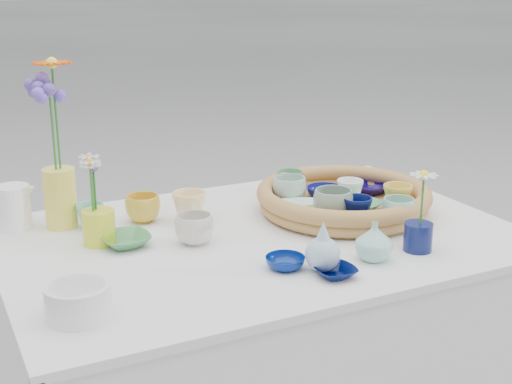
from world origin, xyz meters
name	(u,v)px	position (x,y,z in m)	size (l,w,h in m)	color
wicker_tray	(343,199)	(0.28, 0.05, 0.80)	(0.47, 0.47, 0.08)	#955D34
tray_ceramic_0	(325,193)	(0.27, 0.14, 0.80)	(0.10, 0.10, 0.03)	navy
tray_ceramic_1	(370,188)	(0.42, 0.12, 0.80)	(0.12, 0.12, 0.03)	#100652
tray_ceramic_2	(397,198)	(0.39, -0.05, 0.82)	(0.08, 0.08, 0.07)	#E2C245
tray_ceramic_3	(358,206)	(0.29, 0.00, 0.80)	(0.11, 0.11, 0.03)	#4BA473
tray_ceramic_4	(333,205)	(0.20, -0.03, 0.82)	(0.10, 0.10, 0.08)	gray
tray_ceramic_5	(301,209)	(0.14, 0.04, 0.80)	(0.12, 0.12, 0.03)	#AEDFD0
tray_ceramic_6	(289,190)	(0.16, 0.14, 0.82)	(0.09, 0.09, 0.07)	#ABC6B9
tray_ceramic_7	(350,192)	(0.31, 0.06, 0.82)	(0.07, 0.07, 0.07)	white
tray_ceramic_8	(351,180)	(0.42, 0.22, 0.79)	(0.08, 0.08, 0.02)	#9ECDE1
tray_ceramic_9	(357,210)	(0.23, -0.08, 0.82)	(0.08, 0.08, 0.07)	#060F45
tray_ceramic_10	(315,215)	(0.15, -0.02, 0.80)	(0.09, 0.09, 0.03)	#E3DA86
tray_ceramic_11	(398,211)	(0.33, -0.13, 0.82)	(0.08, 0.08, 0.07)	#8FD3C6
tray_ceramic_12	(290,183)	(0.20, 0.21, 0.82)	(0.07, 0.07, 0.07)	#4A895A
loose_ceramic_0	(143,208)	(-0.23, 0.22, 0.80)	(0.09, 0.09, 0.07)	gold
loose_ceramic_1	(190,207)	(-0.12, 0.16, 0.81)	(0.09, 0.09, 0.08)	#FFDF96
loose_ceramic_2	(125,240)	(-0.32, 0.07, 0.78)	(0.12, 0.12, 0.03)	#468C52
loose_ceramic_3	(194,229)	(-0.17, 0.01, 0.80)	(0.09, 0.09, 0.07)	beige
loose_ceramic_4	(285,263)	(-0.05, -0.22, 0.78)	(0.09, 0.09, 0.03)	navy
loose_ceramic_5	(91,216)	(-0.37, 0.23, 0.80)	(0.07, 0.07, 0.07)	#7BC7AC
loose_ceramic_6	(335,272)	(0.03, -0.31, 0.78)	(0.09, 0.09, 0.02)	#000938
fluted_bowl	(78,301)	(-0.51, -0.25, 0.80)	(0.13, 0.13, 0.07)	silver
bud_vase_paleblue	(323,245)	(0.02, -0.27, 0.82)	(0.08, 0.08, 0.12)	#9FBBCF
bud_vase_seafoam	(374,241)	(0.16, -0.26, 0.81)	(0.09, 0.09, 0.09)	#91CEC0
bud_vase_cobalt	(418,237)	(0.29, -0.26, 0.80)	(0.07, 0.07, 0.07)	#0D154A
single_daisy	(422,200)	(0.29, -0.26, 0.89)	(0.08, 0.08, 0.14)	white
tall_vase_yellow	(60,198)	(-0.43, 0.28, 0.84)	(0.08, 0.08, 0.15)	#F1DD4A
gerbera	(56,117)	(-0.42, 0.28, 1.05)	(0.11, 0.11, 0.28)	#FD5200
hydrangea	(53,131)	(-0.44, 0.27, 1.02)	(0.08, 0.08, 0.28)	#5C429E
white_pitcher	(14,207)	(-0.54, 0.31, 0.82)	(0.12, 0.09, 0.11)	white
daisy_cup	(99,227)	(-0.38, 0.11, 0.81)	(0.08, 0.08, 0.08)	yellow
daisy_posy	(93,179)	(-0.38, 0.12, 0.93)	(0.08, 0.08, 0.15)	silver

